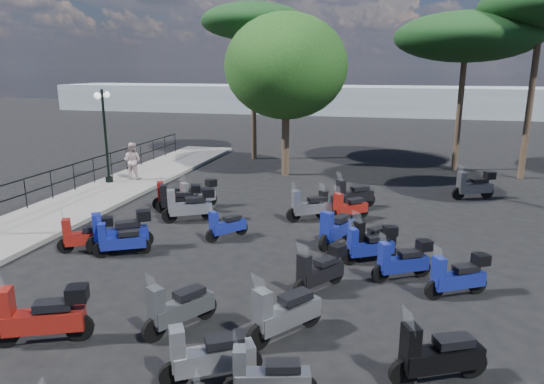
% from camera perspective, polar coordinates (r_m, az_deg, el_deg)
% --- Properties ---
extents(ground, '(120.00, 120.00, 0.00)m').
position_cam_1_polar(ground, '(12.62, -9.58, -9.37)').
color(ground, black).
rests_on(ground, ground).
extents(sidewalk, '(3.00, 30.00, 0.15)m').
position_cam_1_polar(sidewalk, '(18.31, -24.68, -2.68)').
color(sidewalk, '#64625F').
rests_on(sidewalk, ground).
extents(railing, '(0.04, 26.04, 1.10)m').
position_cam_1_polar(railing, '(18.80, -28.41, -0.09)').
color(railing, black).
rests_on(railing, sidewalk).
extents(lamp_post_2, '(0.43, 1.17, 4.01)m').
position_cam_1_polar(lamp_post_2, '(22.16, -19.05, 6.90)').
color(lamp_post_2, black).
rests_on(lamp_post_2, sidewalk).
extents(pedestrian_far, '(0.81, 0.63, 1.66)m').
position_cam_1_polar(pedestrian_far, '(22.68, -16.11, 3.55)').
color(pedestrian_far, '#C2A5A6').
rests_on(pedestrian_far, sidewalk).
extents(scooter_2, '(1.42, 0.87, 1.24)m').
position_cam_1_polar(scooter_2, '(13.99, -17.43, -5.55)').
color(scooter_2, black).
rests_on(scooter_2, ground).
extents(scooter_3, '(1.43, 0.97, 1.27)m').
position_cam_1_polar(scooter_3, '(14.63, -20.92, -4.77)').
color(scooter_3, black).
rests_on(scooter_3, ground).
extents(scooter_4, '(1.64, 1.09, 1.45)m').
position_cam_1_polar(scooter_4, '(16.49, -9.69, -1.63)').
color(scooter_4, black).
rests_on(scooter_4, ground).
extents(scooter_5, '(1.10, 1.46, 1.34)m').
position_cam_1_polar(scooter_5, '(17.96, -8.72, -0.39)').
color(scooter_5, black).
rests_on(scooter_5, ground).
extents(scooter_7, '(1.01, 1.53, 1.37)m').
position_cam_1_polar(scooter_7, '(9.94, -10.92, -13.28)').
color(scooter_7, black).
rests_on(scooter_7, ground).
extents(scooter_8, '(1.74, 0.98, 1.48)m').
position_cam_1_polar(scooter_8, '(10.25, -25.42, -13.09)').
color(scooter_8, black).
rests_on(scooter_8, ground).
extents(scooter_9, '(1.59, 1.25, 1.48)m').
position_cam_1_polar(scooter_9, '(14.34, -17.41, -4.52)').
color(scooter_9, black).
rests_on(scooter_9, ground).
extents(scooter_10, '(1.58, 0.83, 1.32)m').
position_cam_1_polar(scooter_10, '(17.55, -10.84, -0.85)').
color(scooter_10, black).
rests_on(scooter_10, ground).
extents(scooter_11, '(1.54, 0.97, 1.35)m').
position_cam_1_polar(scooter_11, '(18.06, -11.40, -0.54)').
color(scooter_11, black).
rests_on(scooter_11, ground).
extents(scooter_14, '(1.52, 1.03, 1.37)m').
position_cam_1_polar(scooter_14, '(8.41, -7.46, -18.67)').
color(scooter_14, black).
rests_on(scooter_14, ground).
extents(scooter_15, '(0.98, 1.23, 1.18)m').
position_cam_1_polar(scooter_15, '(14.72, -5.43, -4.00)').
color(scooter_15, black).
rests_on(scooter_15, ground).
extents(scooter_16, '(1.22, 1.19, 1.28)m').
position_cam_1_polar(scooter_16, '(16.59, 9.03, -1.86)').
color(scooter_16, black).
rests_on(scooter_16, ground).
extents(scooter_17, '(1.17, 1.15, 1.24)m').
position_cam_1_polar(scooter_17, '(17.01, 7.24, -1.44)').
color(scooter_17, black).
rests_on(scooter_17, ground).
extents(scooter_19, '(1.20, 1.55, 1.47)m').
position_cam_1_polar(scooter_19, '(9.51, 1.45, -14.13)').
color(scooter_19, black).
rests_on(scooter_19, ground).
extents(scooter_20, '(1.06, 1.41, 1.29)m').
position_cam_1_polar(scooter_20, '(11.42, 5.68, -9.20)').
color(scooter_20, black).
rests_on(scooter_20, ground).
extents(scooter_21, '(0.91, 1.70, 1.44)m').
position_cam_1_polar(scooter_21, '(14.24, 7.52, -4.33)').
color(scooter_21, black).
rests_on(scooter_21, ground).
extents(scooter_22, '(1.52, 1.06, 1.39)m').
position_cam_1_polar(scooter_22, '(16.42, 4.43, -1.75)').
color(scooter_22, black).
rests_on(scooter_22, ground).
extents(scooter_23, '(1.51, 1.18, 1.44)m').
position_cam_1_polar(scooter_23, '(17.97, 9.50, -0.43)').
color(scooter_23, black).
rests_on(scooter_23, ground).
extents(scooter_26, '(1.62, 0.94, 1.39)m').
position_cam_1_polar(scooter_26, '(8.78, 18.87, -17.80)').
color(scooter_26, black).
rests_on(scooter_26, ground).
extents(scooter_27, '(1.44, 0.96, 1.27)m').
position_cam_1_polar(scooter_27, '(11.85, 21.02, -9.29)').
color(scooter_27, black).
rests_on(scooter_27, ground).
extents(scooter_28, '(1.30, 1.31, 1.38)m').
position_cam_1_polar(scooter_28, '(13.59, 11.63, -5.53)').
color(scooter_28, black).
rests_on(scooter_28, ground).
extents(scooter_29, '(1.65, 0.97, 1.41)m').
position_cam_1_polar(scooter_29, '(20.63, 22.67, 0.66)').
color(scooter_29, black).
rests_on(scooter_29, ground).
extents(scooter_30, '(1.44, 0.96, 1.27)m').
position_cam_1_polar(scooter_30, '(12.34, 15.14, -7.86)').
color(scooter_30, black).
rests_on(scooter_30, ground).
extents(scooter_31, '(1.44, 0.96, 1.27)m').
position_cam_1_polar(scooter_31, '(13.17, 11.48, -6.18)').
color(scooter_31, black).
rests_on(scooter_31, ground).
extents(scooter_32, '(1.47, 0.62, 1.19)m').
position_cam_1_polar(scooter_32, '(8.00, -0.50, -21.03)').
color(scooter_32, black).
rests_on(scooter_32, ground).
extents(broadleaf_tree, '(5.67, 5.67, 7.50)m').
position_cam_1_polar(broadleaf_tree, '(22.93, 1.66, 14.52)').
color(broadleaf_tree, '#38281E').
rests_on(broadleaf_tree, ground).
extents(pine_0, '(6.78, 6.78, 7.63)m').
position_cam_1_polar(pine_0, '(25.81, 21.91, 16.54)').
color(pine_0, '#38281E').
rests_on(pine_0, ground).
extents(pine_1, '(5.39, 5.39, 8.52)m').
position_cam_1_polar(pine_1, '(25.13, 29.22, 18.39)').
color(pine_1, '#38281E').
rests_on(pine_1, ground).
extents(pine_2, '(5.55, 5.55, 8.39)m').
position_cam_1_polar(pine_2, '(27.29, -2.26, 19.35)').
color(pine_2, '#38281E').
rests_on(pine_2, ground).
extents(distant_hills, '(70.00, 8.00, 3.00)m').
position_cam_1_polar(distant_hills, '(55.84, 9.41, 10.63)').
color(distant_hills, gray).
rests_on(distant_hills, ground).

